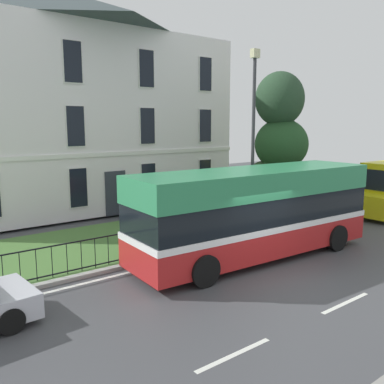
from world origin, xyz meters
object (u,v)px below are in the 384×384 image
evergreen_tree (277,160)px  single_decker_bus (255,212)px  street_lamp_post (253,129)px  litter_bin (144,236)px  georgian_townhouse (72,100)px

evergreen_tree → single_decker_bus: evergreen_tree is taller
evergreen_tree → street_lamp_post: size_ratio=0.96×
litter_bin → georgian_townhouse: bearing=79.9°
georgian_townhouse → single_decker_bus: (0.92, -13.62, -4.35)m
single_decker_bus → litter_bin: (-2.87, 2.69, -0.98)m
single_decker_bus → litter_bin: 4.05m
georgian_townhouse → evergreen_tree: (6.75, -9.53, -3.16)m
georgian_townhouse → single_decker_bus: size_ratio=1.67×
evergreen_tree → street_lamp_post: street_lamp_post is taller
georgian_townhouse → evergreen_tree: georgian_townhouse is taller
evergreen_tree → street_lamp_post: bearing=-156.4°
evergreen_tree → litter_bin: (-8.70, -1.39, -2.17)m
single_decker_bus → street_lamp_post: street_lamp_post is taller
street_lamp_post → georgian_townhouse: bearing=107.7°
evergreen_tree → single_decker_bus: 7.22m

